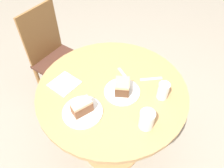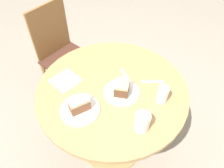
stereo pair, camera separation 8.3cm
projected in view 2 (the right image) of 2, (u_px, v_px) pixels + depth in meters
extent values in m
plane|color=gray|center=(112.00, 145.00, 1.95)|extent=(8.00, 8.00, 0.00)
cylinder|color=tan|center=(112.00, 144.00, 1.94)|extent=(0.51, 0.51, 0.03)
cylinder|color=tan|center=(112.00, 121.00, 1.67)|extent=(0.09, 0.09, 0.71)
cylinder|color=tan|center=(112.00, 90.00, 1.39)|extent=(0.96, 0.96, 0.03)
cylinder|color=olive|center=(72.00, 97.00, 2.05)|extent=(0.04, 0.04, 0.41)
cylinder|color=olive|center=(98.00, 75.00, 2.25)|extent=(0.04, 0.04, 0.41)
cylinder|color=olive|center=(46.00, 79.00, 2.21)|extent=(0.04, 0.04, 0.41)
cylinder|color=olive|center=(73.00, 60.00, 2.41)|extent=(0.04, 0.04, 0.41)
cube|color=#47281E|center=(69.00, 61.00, 2.07)|extent=(0.47, 0.47, 0.03)
cube|color=olive|center=(50.00, 30.00, 1.96)|extent=(0.39, 0.08, 0.49)
cylinder|color=white|center=(122.00, 92.00, 1.35)|extent=(0.22, 0.22, 0.01)
cylinder|color=white|center=(80.00, 109.00, 1.27)|extent=(0.23, 0.23, 0.01)
cube|color=brown|center=(122.00, 88.00, 1.33)|extent=(0.13, 0.13, 0.07)
cube|color=tan|center=(122.00, 84.00, 1.30)|extent=(0.13, 0.13, 0.02)
cube|color=brown|center=(79.00, 105.00, 1.24)|extent=(0.13, 0.09, 0.07)
cube|color=beige|center=(78.00, 101.00, 1.21)|extent=(0.12, 0.09, 0.02)
cylinder|color=silver|center=(162.00, 96.00, 1.29)|extent=(0.06, 0.06, 0.09)
cylinder|color=white|center=(163.00, 94.00, 1.28)|extent=(0.07, 0.07, 0.11)
cylinder|color=silver|center=(142.00, 124.00, 1.16)|extent=(0.07, 0.07, 0.07)
cylinder|color=white|center=(142.00, 122.00, 1.15)|extent=(0.08, 0.08, 0.11)
cube|color=white|center=(66.00, 81.00, 1.42)|extent=(0.17, 0.17, 0.01)
cube|color=silver|center=(127.00, 77.00, 1.45)|extent=(0.08, 0.17, 0.00)
cube|color=silver|center=(152.00, 82.00, 1.42)|extent=(0.12, 0.11, 0.00)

